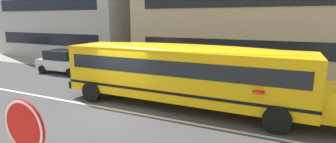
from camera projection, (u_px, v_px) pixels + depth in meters
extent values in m
plane|color=#424244|center=(117.00, 110.00, 10.95)|extent=(400.00, 400.00, 0.00)
cube|color=gray|center=(182.00, 75.00, 17.59)|extent=(120.00, 3.00, 0.01)
cube|color=silver|center=(117.00, 110.00, 10.95)|extent=(110.00, 0.16, 0.01)
cube|color=yellow|center=(181.00, 72.00, 11.15)|extent=(10.55, 2.40, 2.11)
cube|color=black|center=(87.00, 80.00, 13.55)|extent=(0.19, 2.40, 0.35)
cube|color=black|center=(181.00, 64.00, 11.07)|extent=(9.92, 2.44, 0.61)
cube|color=black|center=(181.00, 86.00, 11.28)|extent=(10.57, 2.43, 0.12)
ellipsoid|color=yellow|center=(181.00, 48.00, 10.94)|extent=(10.13, 2.21, 0.35)
cylinder|color=red|center=(259.00, 92.00, 8.56)|extent=(0.42, 0.42, 0.03)
cylinder|color=black|center=(279.00, 100.00, 10.77)|extent=(0.96, 0.27, 0.96)
cylinder|color=black|center=(277.00, 120.00, 8.64)|extent=(0.96, 0.27, 0.96)
cylinder|color=black|center=(122.00, 81.00, 14.09)|extent=(0.96, 0.27, 0.96)
cylinder|color=black|center=(92.00, 92.00, 11.96)|extent=(0.96, 0.27, 0.96)
cube|color=silver|center=(65.00, 64.00, 18.29)|extent=(3.93, 1.76, 0.70)
cube|color=black|center=(62.00, 55.00, 18.21)|extent=(2.22, 1.60, 0.64)
cylinder|color=black|center=(88.00, 68.00, 18.60)|extent=(0.60, 0.19, 0.60)
cylinder|color=black|center=(70.00, 73.00, 17.08)|extent=(0.60, 0.19, 0.60)
cylinder|color=black|center=(61.00, 66.00, 19.64)|extent=(0.60, 0.19, 0.60)
cylinder|color=black|center=(42.00, 70.00, 18.12)|extent=(0.60, 0.19, 0.60)
cylinder|color=red|center=(24.00, 126.00, 3.12)|extent=(0.70, 0.03, 0.70)
torus|color=white|center=(24.00, 126.00, 3.12)|extent=(0.69, 0.05, 0.69)
cube|color=black|center=(47.00, 39.00, 24.56)|extent=(12.47, 0.04, 1.10)
cube|color=black|center=(44.00, 5.00, 23.91)|extent=(12.47, 0.04, 1.10)
cube|color=black|center=(239.00, 48.00, 17.08)|extent=(14.37, 0.04, 1.10)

